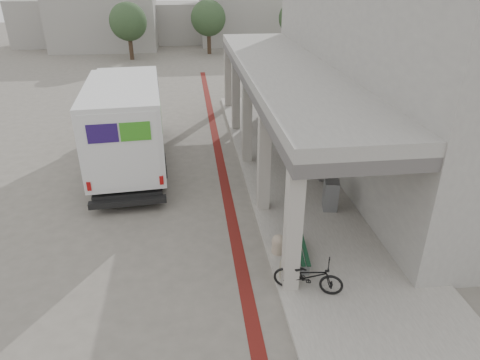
{
  "coord_description": "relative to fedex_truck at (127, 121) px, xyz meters",
  "views": [
    {
      "loc": [
        -0.17,
        -11.78,
        7.32
      ],
      "look_at": [
        1.23,
        -0.35,
        1.6
      ],
      "focal_mm": 32.0,
      "sensor_mm": 36.0,
      "label": 1
    }
  ],
  "objects": [
    {
      "name": "ground",
      "position": [
        2.65,
        -4.86,
        -1.9
      ],
      "size": [
        120.0,
        120.0,
        0.0
      ],
      "primitive_type": "plane",
      "color": "#645F56",
      "rests_on": "ground"
    },
    {
      "name": "bike_lane_stripe",
      "position": [
        3.65,
        -2.86,
        -1.89
      ],
      "size": [
        0.35,
        40.0,
        0.01
      ],
      "primitive_type": "cube",
      "color": "#5E1612",
      "rests_on": "ground"
    },
    {
      "name": "sidewalk",
      "position": [
        6.65,
        -4.86,
        -1.84
      ],
      "size": [
        4.4,
        28.0,
        0.12
      ],
      "primitive_type": "cube",
      "color": "gray",
      "rests_on": "ground"
    },
    {
      "name": "transit_building",
      "position": [
        9.48,
        -0.36,
        1.51
      ],
      "size": [
        7.6,
        17.0,
        7.0
      ],
      "color": "gray",
      "rests_on": "ground"
    },
    {
      "name": "distant_backdrop",
      "position": [
        -0.2,
        31.02,
        0.81
      ],
      "size": [
        28.0,
        10.0,
        6.5
      ],
      "color": "gray",
      "rests_on": "ground"
    },
    {
      "name": "tree_left",
      "position": [
        -2.35,
        23.14,
        1.29
      ],
      "size": [
        3.2,
        3.2,
        4.8
      ],
      "color": "#38281C",
      "rests_on": "ground"
    },
    {
      "name": "tree_mid",
      "position": [
        4.65,
        25.14,
        1.29
      ],
      "size": [
        3.2,
        3.2,
        4.8
      ],
      "color": "#38281C",
      "rests_on": "ground"
    },
    {
      "name": "tree_right",
      "position": [
        12.65,
        24.14,
        1.29
      ],
      "size": [
        3.2,
        3.2,
        4.8
      ],
      "color": "#38281C",
      "rests_on": "ground"
    },
    {
      "name": "fedex_truck",
      "position": [
        0.0,
        0.0,
        0.0
      ],
      "size": [
        3.19,
        8.51,
        3.56
      ],
      "rotation": [
        0.0,
        0.0,
        0.07
      ],
      "color": "black",
      "rests_on": "ground"
    },
    {
      "name": "bench",
      "position": [
        5.25,
        -7.26,
        -1.48
      ],
      "size": [
        0.57,
        1.79,
        0.41
      ],
      "rotation": [
        0.0,
        0.0,
        -0.11
      ],
      "color": "slate",
      "rests_on": "sidewalk"
    },
    {
      "name": "bollard_near",
      "position": [
        4.75,
        -8.02,
        -1.49
      ],
      "size": [
        0.39,
        0.39,
        0.58
      ],
      "color": "gray",
      "rests_on": "sidewalk"
    },
    {
      "name": "bollard_far",
      "position": [
        4.75,
        -6.94,
        -1.49
      ],
      "size": [
        0.38,
        0.38,
        0.56
      ],
      "color": "gray",
      "rests_on": "sidewalk"
    },
    {
      "name": "utility_cabinet",
      "position": [
        6.95,
        -4.71,
        -1.27
      ],
      "size": [
        0.56,
        0.68,
        1.0
      ],
      "primitive_type": "cube",
      "rotation": [
        0.0,
        0.0,
        -0.2
      ],
      "color": "slate",
      "rests_on": "sidewalk"
    },
    {
      "name": "bicycle_black",
      "position": [
        5.15,
        -8.59,
        -1.33
      ],
      "size": [
        1.81,
        1.17,
        0.9
      ],
      "primitive_type": "imported",
      "rotation": [
        0.0,
        0.0,
        1.2
      ],
      "color": "black",
      "rests_on": "sidewalk"
    }
  ]
}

